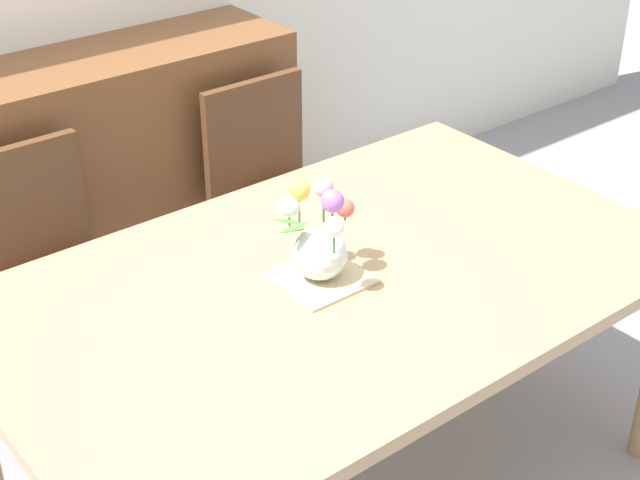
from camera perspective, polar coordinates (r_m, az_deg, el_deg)
The scene contains 6 objects.
dining_table at distance 2.59m, azimuth 0.90°, elevation -3.48°, with size 1.88×1.14×0.76m.
chair_left at distance 3.17m, azimuth -16.09°, elevation -1.52°, with size 0.42×0.42×0.90m.
chair_right at distance 3.54m, azimuth -2.83°, elevation 3.21°, with size 0.42×0.42×0.90m.
dresser at distance 3.68m, azimuth -12.13°, elevation 3.31°, with size 1.40×0.47×1.00m.
placemat at distance 2.53m, azimuth -0.00°, elevation -2.27°, with size 0.23×0.23×0.01m, color #CCB789.
flower_vase at distance 2.48m, azimuth -0.04°, elevation -0.00°, with size 0.24×0.23×0.26m.
Camera 1 is at (-1.37, -1.66, 2.13)m, focal length 53.82 mm.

